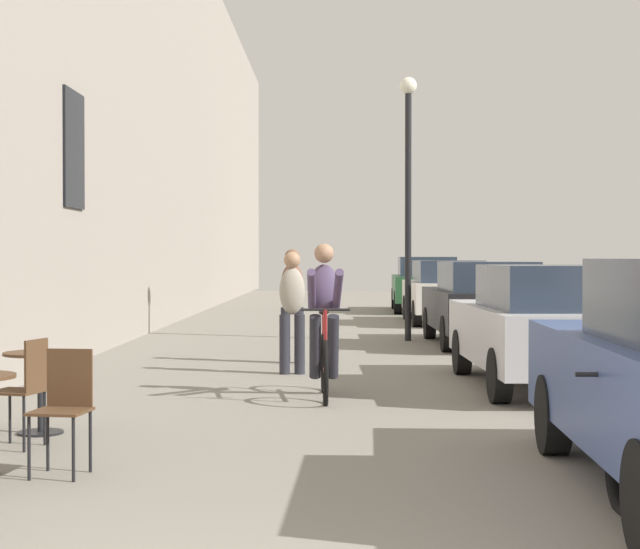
{
  "coord_description": "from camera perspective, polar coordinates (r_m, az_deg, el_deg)",
  "views": [
    {
      "loc": [
        0.6,
        -3.52,
        1.55
      ],
      "look_at": [
        0.37,
        12.9,
        1.28
      ],
      "focal_mm": 57.61,
      "sensor_mm": 36.0,
      "label": 1
    }
  ],
  "objects": [
    {
      "name": "parked_car_fifth",
      "position": [
        29.51,
        5.88,
        -0.49
      ],
      "size": [
        1.98,
        4.47,
        1.57
      ],
      "color": "#23512D",
      "rests_on": "ground_plane"
    },
    {
      "name": "street_lamp",
      "position": [
        19.19,
        4.92,
        5.6
      ],
      "size": [
        0.32,
        0.32,
        4.9
      ],
      "color": "black",
      "rests_on": "ground_plane"
    },
    {
      "name": "cafe_chair_mid_toward_wall",
      "position": [
        7.62,
        -14.02,
        -6.89
      ],
      "size": [
        0.43,
        0.43,
        0.89
      ],
      "color": "black",
      "rests_on": "ground_plane"
    },
    {
      "name": "cyclist_on_bicycle",
      "position": [
        11.44,
        0.24,
        -2.77
      ],
      "size": [
        0.52,
        1.76,
        1.74
      ],
      "color": "black",
      "rests_on": "ground_plane"
    },
    {
      "name": "cafe_table_far",
      "position": [
        9.39,
        -15.28,
        -5.39
      ],
      "size": [
        0.64,
        0.64,
        0.72
      ],
      "color": "black",
      "rests_on": "ground_plane"
    },
    {
      "name": "pedestrian_near",
      "position": [
        13.63,
        -1.56,
        -1.72
      ],
      "size": [
        0.36,
        0.28,
        1.63
      ],
      "color": "#26262D",
      "rests_on": "ground_plane"
    },
    {
      "name": "parked_car_second",
      "position": [
        12.44,
        12.43,
        -2.72
      ],
      "size": [
        1.82,
        4.15,
        1.47
      ],
      "color": "#B7B7BC",
      "rests_on": "ground_plane"
    },
    {
      "name": "parked_car_third",
      "position": [
        18.29,
        9.05,
        -1.52
      ],
      "size": [
        1.81,
        4.18,
        1.48
      ],
      "color": "black",
      "rests_on": "ground_plane"
    },
    {
      "name": "building_facade_left",
      "position": [
        18.33,
        -12.25,
        12.23
      ],
      "size": [
        0.54,
        68.0,
        10.29
      ],
      "color": "gray",
      "rests_on": "ground_plane"
    },
    {
      "name": "cafe_chair_far_toward_street",
      "position": [
        8.72,
        -16.07,
        -5.91
      ],
      "size": [
        0.46,
        0.46,
        0.89
      ],
      "color": "black",
      "rests_on": "ground_plane"
    },
    {
      "name": "parked_car_fourth",
      "position": [
        24.33,
        6.99,
        -0.9
      ],
      "size": [
        1.79,
        4.18,
        1.48
      ],
      "color": "beige",
      "rests_on": "ground_plane"
    },
    {
      "name": "pedestrian_mid",
      "position": [
        15.05,
        -1.55,
        -1.36
      ],
      "size": [
        0.37,
        0.29,
        1.68
      ],
      "color": "#26262D",
      "rests_on": "ground_plane"
    }
  ]
}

